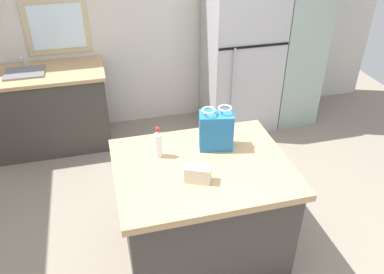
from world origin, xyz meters
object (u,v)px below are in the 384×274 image
Objects in this scene: refrigerator at (241,55)px; tall_cabinet at (297,33)px; kitchen_island at (202,210)px; bottle at (158,144)px; shopping_bag at (216,130)px; small_box at (198,174)px.

refrigerator is 0.71m from tall_cabinet.
bottle reaches higher than kitchen_island.
refrigerator is 7.42× the size of bottle.
shopping_bag reaches higher than kitchen_island.
bottle is (-1.30, -1.74, 0.09)m from refrigerator.
small_box is (-1.09, -2.09, 0.04)m from refrigerator.
tall_cabinet is at bearing 48.54° from kitchen_island.
tall_cabinet is at bearing 49.57° from small_box.
small_box is at bearing -117.66° from refrigerator.
shopping_bag is 0.44m from small_box.
tall_cabinet is 2.64m from bottle.
shopping_bag is 0.44m from bottle.
shopping_bag is 1.37× the size of bottle.
kitchen_island is at bearing -33.41° from bottle.
kitchen_island is 0.69× the size of refrigerator.
refrigerator reaches higher than shopping_bag.
refrigerator is 2.17m from bottle.
refrigerator reaches higher than bottle.
tall_cabinet reaches higher than refrigerator.
bottle is (-0.28, 0.19, 0.55)m from kitchen_island.
refrigerator is 1.93m from shopping_bag.
kitchen_island is 2.22m from refrigerator.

